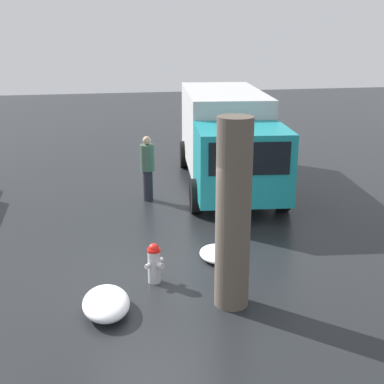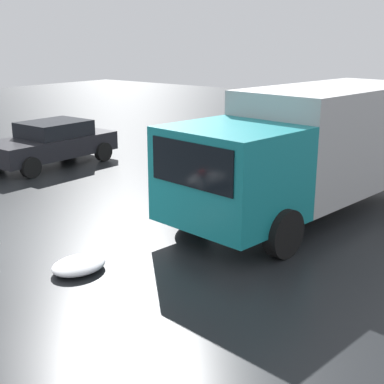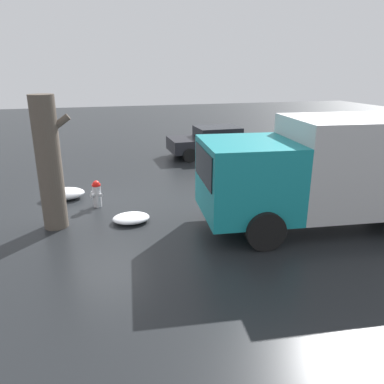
# 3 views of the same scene
# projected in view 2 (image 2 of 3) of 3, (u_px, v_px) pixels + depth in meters

# --- Properties ---
(delivery_truck) EXTENTS (7.31, 3.14, 2.75)m
(delivery_truck) POSITION_uv_depth(u_px,v_px,m) (311.00, 146.00, 11.72)
(delivery_truck) COLOR teal
(delivery_truck) RESTS_ON ground_plane
(pedestrian) EXTENTS (0.39, 0.39, 1.81)m
(pedestrian) POSITION_uv_depth(u_px,v_px,m) (188.00, 162.00, 12.51)
(pedestrian) COLOR #23232D
(pedestrian) RESTS_ON ground_plane
(parked_car) EXTENTS (4.03, 2.01, 1.33)m
(parked_car) POSITION_uv_depth(u_px,v_px,m) (51.00, 142.00, 16.41)
(parked_car) COLOR black
(parked_car) RESTS_ON ground_plane
(snow_pile_curbside) EXTENTS (0.97, 0.78, 0.22)m
(snow_pile_curbside) POSITION_uv_depth(u_px,v_px,m) (79.00, 265.00, 9.02)
(snow_pile_curbside) COLOR white
(snow_pile_curbside) RESTS_ON ground_plane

